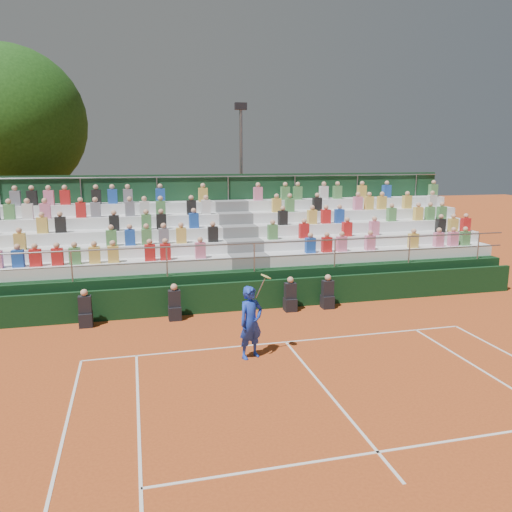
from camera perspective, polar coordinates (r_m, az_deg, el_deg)
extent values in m
plane|color=#BA4E1F|center=(14.31, 3.43, -9.81)|extent=(90.00, 90.00, 0.00)
cube|color=white|center=(14.31, 3.43, -9.79)|extent=(11.00, 0.06, 0.01)
cube|color=white|center=(11.56, 8.32, -15.29)|extent=(0.06, 6.40, 0.01)
cube|color=white|center=(9.76, 13.75, -20.94)|extent=(8.22, 0.06, 0.01)
cube|color=black|center=(17.07, 0.24, -4.47)|extent=(20.00, 0.15, 1.00)
cube|color=black|center=(16.32, -18.86, -6.90)|extent=(0.40, 0.40, 0.44)
cube|color=black|center=(16.18, -18.97, -5.28)|extent=(0.38, 0.25, 0.55)
sphere|color=tan|center=(16.08, -19.05, -3.98)|extent=(0.22, 0.22, 0.22)
cube|color=black|center=(16.28, -9.26, -6.45)|extent=(0.40, 0.40, 0.44)
cube|color=black|center=(16.14, -9.31, -4.83)|extent=(0.38, 0.25, 0.55)
sphere|color=tan|center=(16.04, -9.36, -3.53)|extent=(0.22, 0.22, 0.22)
cube|color=black|center=(17.00, 3.91, -5.55)|extent=(0.40, 0.40, 0.44)
cube|color=black|center=(16.87, 3.94, -3.99)|extent=(0.38, 0.25, 0.55)
sphere|color=tan|center=(16.77, 3.95, -2.74)|extent=(0.22, 0.22, 0.22)
cube|color=black|center=(17.45, 8.15, -5.20)|extent=(0.40, 0.40, 0.44)
cube|color=black|center=(17.32, 8.19, -3.68)|extent=(0.38, 0.25, 0.55)
sphere|color=tan|center=(17.23, 8.23, -2.45)|extent=(0.22, 0.22, 0.22)
cube|color=black|center=(19.97, -1.94, -1.83)|extent=(20.00, 5.20, 1.20)
cube|color=silver|center=(17.80, -17.88, -1.36)|extent=(9.30, 0.85, 0.42)
cube|color=silver|center=(20.07, 14.19, 0.25)|extent=(9.30, 0.85, 0.42)
cube|color=slate|center=(18.20, -0.85, -0.52)|extent=(1.40, 0.85, 0.42)
cube|color=silver|center=(18.55, -17.80, 0.48)|extent=(9.30, 0.85, 0.42)
cube|color=silver|center=(20.74, 13.15, 1.84)|extent=(9.30, 0.85, 0.42)
cube|color=slate|center=(18.93, -1.44, 1.24)|extent=(1.40, 0.85, 0.42)
cube|color=silver|center=(19.31, -17.72, 2.16)|extent=(9.30, 0.85, 0.42)
cube|color=silver|center=(21.43, 12.18, 3.32)|extent=(9.30, 0.85, 0.42)
cube|color=slate|center=(19.68, -1.98, 2.87)|extent=(1.40, 0.85, 0.42)
cube|color=silver|center=(20.09, -17.64, 3.72)|extent=(9.30, 0.85, 0.42)
cube|color=silver|center=(22.13, 11.26, 4.70)|extent=(9.30, 0.85, 0.42)
cube|color=slate|center=(20.45, -2.49, 4.37)|extent=(1.40, 0.85, 0.42)
cube|color=silver|center=(20.89, -17.57, 5.16)|extent=(9.30, 0.85, 0.42)
cube|color=silver|center=(22.86, 10.40, 6.00)|extent=(9.30, 0.85, 0.42)
cube|color=slate|center=(21.23, -2.96, 5.77)|extent=(1.40, 0.85, 0.42)
cube|color=#173C22|center=(21.85, -3.20, 3.58)|extent=(20.00, 0.12, 4.40)
cylinder|color=gray|center=(17.21, -0.20, 1.47)|extent=(20.00, 0.05, 0.05)
cylinder|color=gray|center=(21.57, -3.21, 9.08)|extent=(20.00, 0.05, 0.05)
cube|color=#1E4CB2|center=(17.89, -25.54, -0.26)|extent=(0.36, 0.24, 0.56)
cube|color=red|center=(17.79, -23.89, -0.18)|extent=(0.36, 0.24, 0.56)
cube|color=red|center=(17.68, -21.75, -0.08)|extent=(0.36, 0.24, 0.56)
cube|color=#4C8C4C|center=(17.61, -19.99, 0.00)|extent=(0.36, 0.24, 0.56)
cube|color=gold|center=(17.55, -17.96, 0.10)|extent=(0.36, 0.24, 0.56)
cube|color=gold|center=(17.52, -16.00, 0.20)|extent=(0.36, 0.24, 0.56)
cube|color=red|center=(17.51, -12.02, 0.39)|extent=(0.36, 0.24, 0.56)
cube|color=red|center=(17.53, -10.32, 0.47)|extent=(0.36, 0.24, 0.56)
cube|color=pink|center=(17.65, -6.38, 0.65)|extent=(0.36, 0.24, 0.56)
cube|color=gold|center=(18.65, -25.37, 1.50)|extent=(0.36, 0.24, 0.56)
cube|color=#4C8C4C|center=(18.28, -16.19, 1.98)|extent=(0.36, 0.24, 0.56)
cube|color=#1E4CB2|center=(18.27, -14.20, 2.08)|extent=(0.36, 0.24, 0.56)
cube|color=#4C8C4C|center=(18.27, -12.39, 2.16)|extent=(0.36, 0.24, 0.56)
cube|color=slate|center=(18.30, -10.49, 2.25)|extent=(0.36, 0.24, 0.56)
cube|color=gold|center=(18.34, -8.54, 2.34)|extent=(0.36, 0.24, 0.56)
cube|color=black|center=(18.49, -4.94, 2.49)|extent=(0.36, 0.24, 0.56)
cube|color=gold|center=(19.31, -23.23, 3.25)|extent=(0.36, 0.24, 0.56)
cube|color=black|center=(19.22, -21.44, 3.35)|extent=(0.36, 0.24, 0.56)
cube|color=black|center=(19.06, -15.90, 3.64)|extent=(0.36, 0.24, 0.56)
cube|color=#4C8C4C|center=(19.06, -12.42, 3.81)|extent=(0.36, 0.24, 0.56)
cube|color=black|center=(19.08, -10.77, 3.88)|extent=(0.36, 0.24, 0.56)
cube|color=#1E4CB2|center=(19.18, -7.11, 4.04)|extent=(0.36, 0.24, 0.56)
cube|color=#4C8C4C|center=(20.32, -26.36, 4.55)|extent=(0.36, 0.24, 0.56)
cube|color=silver|center=(20.20, -24.64, 4.66)|extent=(0.36, 0.24, 0.56)
cube|color=pink|center=(20.09, -22.94, 4.76)|extent=(0.36, 0.24, 0.56)
cube|color=red|center=(19.94, -19.38, 4.97)|extent=(0.36, 0.24, 0.56)
cube|color=slate|center=(19.89, -17.85, 5.06)|extent=(0.36, 0.24, 0.56)
cube|color=slate|center=(19.85, -14.21, 5.24)|extent=(0.36, 0.24, 0.56)
cube|color=silver|center=(19.85, -12.62, 5.32)|extent=(0.36, 0.24, 0.56)
cube|color=#4C8C4C|center=(19.88, -10.84, 5.40)|extent=(0.36, 0.24, 0.56)
cube|color=black|center=(19.97, -7.40, 5.53)|extent=(0.36, 0.24, 0.56)
cube|color=silver|center=(20.05, -5.74, 5.59)|extent=(0.36, 0.24, 0.56)
cube|color=slate|center=(21.10, -25.79, 5.96)|extent=(0.36, 0.24, 0.56)
cube|color=black|center=(20.99, -24.21, 6.06)|extent=(0.36, 0.24, 0.56)
cube|color=pink|center=(20.89, -22.59, 6.17)|extent=(0.36, 0.24, 0.56)
cube|color=red|center=(20.81, -20.97, 6.27)|extent=(0.36, 0.24, 0.56)
cube|color=black|center=(20.70, -17.79, 6.46)|extent=(0.36, 0.24, 0.56)
cube|color=#1E4CB2|center=(20.67, -16.08, 6.55)|extent=(0.36, 0.24, 0.56)
cube|color=slate|center=(20.66, -14.42, 6.63)|extent=(0.36, 0.24, 0.56)
cube|color=#1E4CB2|center=(20.69, -10.88, 6.79)|extent=(0.36, 0.24, 0.56)
cube|color=gold|center=(20.85, -6.08, 6.97)|extent=(0.36, 0.24, 0.56)
cube|color=#1E4CB2|center=(18.62, 6.22, 1.22)|extent=(0.36, 0.24, 0.56)
cube|color=red|center=(18.85, 8.08, 1.30)|extent=(0.36, 0.24, 0.56)
cube|color=pink|center=(19.08, 9.75, 1.37)|extent=(0.36, 0.24, 0.56)
cube|color=pink|center=(19.58, 12.89, 1.50)|extent=(0.36, 0.24, 0.56)
cube|color=gold|center=(20.47, 17.53, 1.68)|extent=(0.36, 0.24, 0.56)
cube|color=pink|center=(21.07, 20.14, 1.78)|extent=(0.36, 0.24, 0.56)
cube|color=pink|center=(21.45, 21.59, 1.83)|extent=(0.36, 0.24, 0.56)
cube|color=#4C8C4C|center=(21.76, 22.75, 1.87)|extent=(0.36, 0.24, 0.56)
cube|color=#4C8C4C|center=(18.97, 1.91, 2.76)|extent=(0.36, 0.24, 0.56)
cube|color=red|center=(19.35, 5.50, 2.88)|extent=(0.36, 0.24, 0.56)
cube|color=red|center=(20.01, 10.35, 3.03)|extent=(0.36, 0.24, 0.56)
cube|color=pink|center=(20.52, 13.35, 3.11)|extent=(0.36, 0.24, 0.56)
cube|color=black|center=(22.06, 20.33, 3.27)|extent=(0.36, 0.24, 0.56)
cube|color=gold|center=(22.39, 21.58, 3.29)|extent=(0.36, 0.24, 0.56)
cube|color=red|center=(22.74, 22.81, 3.31)|extent=(0.36, 0.24, 0.56)
cube|color=black|center=(19.91, 3.08, 4.38)|extent=(0.36, 0.24, 0.56)
cube|color=gold|center=(20.30, 6.42, 4.46)|extent=(0.36, 0.24, 0.56)
cube|color=red|center=(20.52, 7.99, 4.49)|extent=(0.36, 0.24, 0.56)
cube|color=#1E4CB2|center=(20.74, 9.50, 4.52)|extent=(0.36, 0.24, 0.56)
cube|color=#4C8C4C|center=(21.78, 15.21, 4.60)|extent=(0.36, 0.24, 0.56)
cube|color=gold|center=(22.42, 18.03, 4.62)|extent=(0.36, 0.24, 0.56)
cube|color=#4C8C4C|center=(22.72, 19.25, 4.63)|extent=(0.36, 0.24, 0.56)
cube|color=#4C8C4C|center=(23.03, 20.44, 4.63)|extent=(0.36, 0.24, 0.56)
cube|color=gold|center=(20.67, 2.36, 5.81)|extent=(0.36, 0.24, 0.56)
cube|color=#4C8C4C|center=(20.83, 3.87, 5.84)|extent=(0.36, 0.24, 0.56)
cube|color=black|center=(21.23, 6.99, 5.89)|extent=(0.36, 0.24, 0.56)
cube|color=pink|center=(21.96, 11.55, 5.93)|extent=(0.36, 0.24, 0.56)
cube|color=gold|center=(22.19, 12.78, 5.93)|extent=(0.36, 0.24, 0.56)
cube|color=gold|center=(22.47, 14.18, 5.93)|extent=(0.36, 0.24, 0.56)
cube|color=gold|center=(23.07, 16.87, 5.92)|extent=(0.36, 0.24, 0.56)
cube|color=silver|center=(23.72, 19.46, 5.90)|extent=(0.36, 0.24, 0.56)
cube|color=pink|center=(21.30, 0.22, 7.12)|extent=(0.36, 0.24, 0.56)
cube|color=#4C8C4C|center=(21.62, 3.35, 7.17)|extent=(0.36, 0.24, 0.56)
cube|color=#4C8C4C|center=(21.80, 4.78, 7.18)|extent=(0.36, 0.24, 0.56)
cube|color=silver|center=(22.21, 7.74, 7.20)|extent=(0.36, 0.24, 0.56)
cube|color=#4C8C4C|center=(22.46, 9.28, 7.20)|extent=(0.36, 0.24, 0.56)
cube|color=gold|center=(22.94, 12.00, 7.19)|extent=(0.36, 0.24, 0.56)
cube|color=#1E4CB2|center=(23.50, 14.69, 7.16)|extent=(0.36, 0.24, 0.56)
cube|color=#4C8C4C|center=(24.72, 19.58, 7.07)|extent=(0.36, 0.24, 0.56)
imported|color=#1939BC|center=(12.96, -0.59, -7.59)|extent=(0.82, 0.69, 1.91)
cylinder|color=gray|center=(12.75, 0.49, -3.70)|extent=(0.26, 0.03, 0.51)
cylinder|color=#E5D866|center=(12.71, 1.15, -2.35)|extent=(0.26, 0.28, 0.14)
cylinder|color=#382114|center=(26.66, -25.49, 3.33)|extent=(0.50, 0.50, 3.88)
sphere|color=#163C10|center=(26.51, -26.38, 13.49)|extent=(6.98, 6.98, 6.98)
cylinder|color=gray|center=(26.00, -1.70, 8.18)|extent=(0.16, 0.16, 7.42)
cube|color=black|center=(26.07, -1.76, 16.74)|extent=(0.60, 0.25, 0.35)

